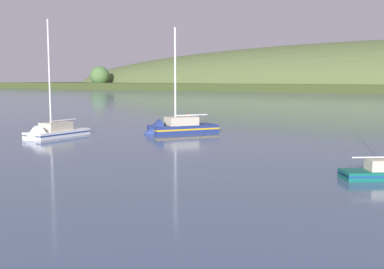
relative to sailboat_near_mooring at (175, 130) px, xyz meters
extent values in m
sphere|color=#476B38|center=(-199.80, 184.19, 7.94)|extent=(12.61, 12.61, 12.61)
cube|color=navy|center=(0.56, 0.97, -0.22)|extent=(7.05, 8.76, 1.64)
cone|color=navy|center=(-1.48, -2.55, -0.22)|extent=(3.87, 3.41, 3.29)
cube|color=gold|center=(0.56, 0.97, 0.18)|extent=(7.08, 8.78, 0.18)
cube|color=#BCB299|center=(0.46, 0.79, 1.10)|extent=(3.86, 4.34, 1.01)
cylinder|color=silver|center=(0.05, 0.09, 6.41)|extent=(0.24, 0.24, 11.63)
cylinder|color=silver|center=(1.12, 1.94, 1.75)|extent=(2.31, 3.79, 0.19)
cube|color=#0F564C|center=(27.78, -14.13, -0.25)|extent=(5.53, 4.98, 0.98)
cube|color=navy|center=(27.78, -14.13, -0.01)|extent=(5.54, 4.99, 0.11)
cylinder|color=silver|center=(27.20, -14.60, 1.10)|extent=(2.32, 1.88, 0.11)
cube|color=white|center=(-8.62, -10.61, -0.26)|extent=(3.35, 7.67, 1.31)
cone|color=white|center=(-8.39, -14.35, -0.26)|extent=(2.89, 2.04, 2.78)
cube|color=navy|center=(-8.62, -10.61, 0.07)|extent=(3.38, 7.67, 0.14)
cube|color=#BCB299|center=(-8.61, -10.80, 0.85)|extent=(2.18, 3.49, 0.92)
cylinder|color=silver|center=(-8.56, -11.54, 6.52)|extent=(0.20, 0.20, 12.25)
cylinder|color=silver|center=(-8.68, -9.58, 1.46)|extent=(0.40, 3.94, 0.16)
sphere|color=#EA5B19|center=(-15.26, 24.24, -0.32)|extent=(0.60, 0.60, 0.60)
cylinder|color=black|center=(-15.26, 24.24, 0.02)|extent=(0.04, 0.04, 0.08)
camera|label=1|loc=(35.72, -47.44, 6.20)|focal=46.27mm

